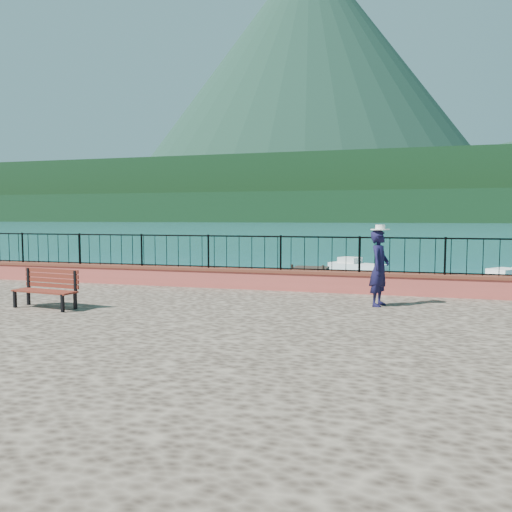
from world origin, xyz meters
The scene contains 14 objects.
ground centered at (0.00, 0.00, 0.00)m, with size 2000.00×2000.00×0.00m, color #19596B.
promenade centered at (0.00, -6.00, 0.60)m, with size 30.00×20.00×1.20m, color #332821.
parapet centered at (0.00, 3.70, 1.49)m, with size 28.00×0.46×0.58m, color #BD4B44.
railing centered at (0.00, 3.70, 2.25)m, with size 27.00×0.05×0.95m, color black.
dock centered at (-2.00, 12.00, 0.15)m, with size 2.00×16.00×0.30m, color #2D231C.
far_forest centered at (0.00, 300.00, 9.00)m, with size 900.00×60.00×18.00m, color black.
foothills centered at (0.00, 360.00, 22.00)m, with size 900.00×120.00×44.00m, color black.
volcano centered at (-120.00, 700.00, 190.00)m, with size 560.00×560.00×380.00m, color #142D23.
park_bench centered at (-4.84, -0.54, 1.47)m, with size 1.64×0.72×0.88m.
person centered at (2.50, 1.83, 2.09)m, with size 0.65×0.43×1.79m, color black.
hat centered at (2.50, 1.83, 3.05)m, with size 0.44×0.44×0.12m, color white.
boat_1 centered at (4.63, 11.62, 0.40)m, with size 3.48×1.30×0.80m, color silver.
boat_2 centered at (8.33, 16.89, 0.40)m, with size 4.16×1.30×0.80m, color silver.
boat_4 centered at (0.57, 21.06, 0.40)m, with size 3.47×1.30×0.80m, color silver.
Camera 1 is at (2.86, -10.11, 3.29)m, focal length 35.00 mm.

